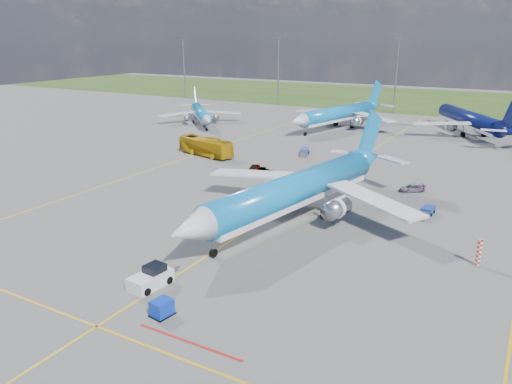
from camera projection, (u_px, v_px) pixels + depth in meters
The scene contains 17 objects.
ground at pixel (227, 243), 57.90m from camera, with size 400.00×400.00×0.00m, color #555552.
grass_strip at pixel (449, 101), 182.28m from camera, with size 400.00×80.00×0.01m, color #2D4719.
taxiway_lines at pixel (321, 184), 80.79m from camera, with size 60.25×160.00×0.02m.
floodlight_masts at pixel (467, 74), 140.63m from camera, with size 202.20×0.50×22.70m.
warning_post at pixel (479, 252), 51.83m from camera, with size 0.50×0.50×3.00m, color red.
bg_jet_nw at pixel (201, 124), 135.53m from camera, with size 24.46×32.10×8.41m, color #0D75BD, non-canonical shape.
bg_jet_nnw at pixel (338, 128), 129.35m from camera, with size 31.52×41.37×10.84m, color #0D75BD, non-canonical shape.
bg_jet_n at pixel (468, 135), 121.22m from camera, with size 31.11×40.83×10.69m, color #080F45, non-canonical shape.
main_airliner at pixel (295, 219), 65.35m from camera, with size 34.69×45.54×11.93m, color #0D75BD, non-canonical shape.
pushback_tug at pixel (151, 278), 47.81m from camera, with size 2.70×6.10×2.03m.
uld_container at pixel (162, 308), 42.80m from camera, with size 1.40×1.75×1.40m, color #0C2FB0.
apron_bus at pixel (206, 147), 99.50m from camera, with size 3.07×13.11×3.65m, color #C2920B.
service_car_a at pixel (254, 169), 87.55m from camera, with size 1.61×4.00×1.36m, color #999999.
service_car_b at pixel (265, 171), 86.24m from camera, with size 1.95×4.23×1.18m, color #999999.
service_car_c at pixel (412, 188), 76.76m from camera, with size 1.59×3.91×1.14m, color #999999.
baggage_tug_w at pixel (426, 212), 66.48m from camera, with size 1.53×4.66×1.03m.
baggage_tug_c at pixel (304, 152), 100.65m from camera, with size 2.92×5.17×1.13m.
Camera 1 is at (29.30, -44.81, 23.06)m, focal length 35.00 mm.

